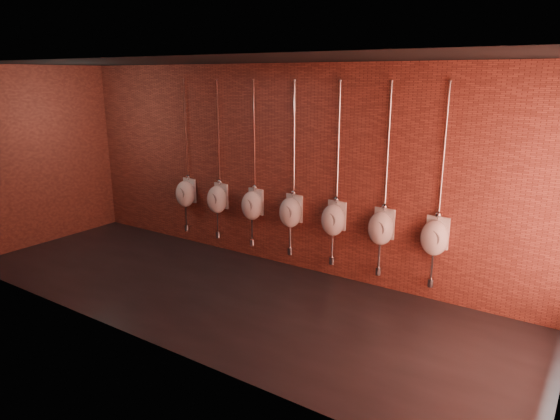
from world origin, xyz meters
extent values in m
plane|color=black|center=(0.00, 0.00, 0.00)|extent=(8.50, 8.50, 0.00)
cube|color=black|center=(0.00, 0.00, 3.20)|extent=(8.50, 3.00, 0.04)
cube|color=#9B4938|center=(0.00, 1.50, 1.60)|extent=(8.50, 0.04, 3.20)
cube|color=#9B4938|center=(0.00, -1.50, 1.60)|extent=(8.50, 0.04, 3.20)
cube|color=#9B4938|center=(-4.25, 0.00, 1.60)|extent=(0.04, 3.00, 3.20)
ellipsoid|color=white|center=(-2.00, 1.36, 0.94)|extent=(0.41, 0.36, 0.49)
cube|color=white|center=(-2.00, 1.48, 0.99)|extent=(0.32, 0.08, 0.44)
cylinder|color=#9A9A9A|center=(-2.00, 1.24, 0.97)|extent=(0.21, 0.05, 0.21)
cylinder|color=silver|center=(-2.00, 1.46, 2.07)|extent=(0.03, 0.03, 1.77)
sphere|color=silver|center=(-2.00, 1.45, 1.24)|extent=(0.09, 0.09, 0.09)
cylinder|color=silver|center=(-2.00, 1.46, 2.95)|extent=(0.06, 0.06, 0.01)
cylinder|color=silver|center=(-2.00, 1.36, 0.56)|extent=(0.03, 0.03, 0.40)
cylinder|color=silver|center=(-2.00, 1.36, 0.30)|extent=(0.09, 0.09, 0.12)
cylinder|color=silver|center=(-2.00, 1.44, 0.30)|extent=(0.03, 0.16, 0.03)
ellipsoid|color=white|center=(-1.24, 1.36, 0.94)|extent=(0.41, 0.36, 0.49)
cube|color=white|center=(-1.24, 1.48, 0.99)|extent=(0.32, 0.08, 0.44)
cylinder|color=#9A9A9A|center=(-1.24, 1.24, 0.97)|extent=(0.21, 0.05, 0.21)
cylinder|color=silver|center=(-1.24, 1.46, 2.07)|extent=(0.03, 0.03, 1.77)
sphere|color=silver|center=(-1.24, 1.45, 1.24)|extent=(0.09, 0.09, 0.09)
cylinder|color=silver|center=(-1.24, 1.46, 2.95)|extent=(0.06, 0.06, 0.01)
cylinder|color=silver|center=(-1.24, 1.36, 0.56)|extent=(0.03, 0.03, 0.40)
cylinder|color=silver|center=(-1.24, 1.36, 0.30)|extent=(0.09, 0.09, 0.12)
cylinder|color=silver|center=(-1.24, 1.44, 0.30)|extent=(0.03, 0.16, 0.03)
ellipsoid|color=white|center=(-0.48, 1.36, 0.94)|extent=(0.41, 0.36, 0.49)
cube|color=white|center=(-0.48, 1.48, 0.99)|extent=(0.32, 0.08, 0.44)
cylinder|color=#9A9A9A|center=(-0.48, 1.24, 0.97)|extent=(0.21, 0.05, 0.21)
cylinder|color=silver|center=(-0.48, 1.46, 2.07)|extent=(0.03, 0.03, 1.77)
sphere|color=silver|center=(-0.48, 1.45, 1.24)|extent=(0.09, 0.09, 0.09)
cylinder|color=silver|center=(-0.48, 1.46, 2.95)|extent=(0.06, 0.06, 0.01)
cylinder|color=silver|center=(-0.48, 1.36, 0.56)|extent=(0.03, 0.03, 0.40)
cylinder|color=silver|center=(-0.48, 1.36, 0.30)|extent=(0.09, 0.09, 0.12)
cylinder|color=silver|center=(-0.48, 1.44, 0.30)|extent=(0.03, 0.16, 0.03)
ellipsoid|color=white|center=(0.27, 1.36, 0.94)|extent=(0.41, 0.36, 0.49)
cube|color=white|center=(0.27, 1.48, 0.99)|extent=(0.32, 0.08, 0.44)
cylinder|color=#9A9A9A|center=(0.27, 1.24, 0.97)|extent=(0.21, 0.05, 0.21)
cylinder|color=silver|center=(0.27, 1.46, 2.07)|extent=(0.03, 0.03, 1.77)
sphere|color=silver|center=(0.27, 1.45, 1.24)|extent=(0.09, 0.09, 0.09)
cylinder|color=silver|center=(0.27, 1.46, 2.95)|extent=(0.06, 0.06, 0.01)
cylinder|color=silver|center=(0.27, 1.36, 0.56)|extent=(0.03, 0.03, 0.40)
cylinder|color=silver|center=(0.27, 1.36, 0.30)|extent=(0.09, 0.09, 0.12)
cylinder|color=silver|center=(0.27, 1.44, 0.30)|extent=(0.03, 0.16, 0.03)
ellipsoid|color=white|center=(1.03, 1.36, 0.94)|extent=(0.41, 0.36, 0.49)
cube|color=white|center=(1.03, 1.48, 0.99)|extent=(0.32, 0.08, 0.44)
cylinder|color=#9A9A9A|center=(1.03, 1.24, 0.97)|extent=(0.21, 0.05, 0.21)
cylinder|color=silver|center=(1.03, 1.46, 2.07)|extent=(0.03, 0.03, 1.77)
sphere|color=silver|center=(1.03, 1.45, 1.24)|extent=(0.09, 0.09, 0.09)
cylinder|color=silver|center=(1.03, 1.46, 2.95)|extent=(0.06, 0.06, 0.01)
cylinder|color=silver|center=(1.03, 1.36, 0.56)|extent=(0.03, 0.03, 0.40)
cylinder|color=silver|center=(1.03, 1.36, 0.30)|extent=(0.09, 0.09, 0.12)
cylinder|color=silver|center=(1.03, 1.44, 0.30)|extent=(0.03, 0.16, 0.03)
ellipsoid|color=white|center=(1.79, 1.36, 0.94)|extent=(0.41, 0.36, 0.49)
cube|color=white|center=(1.79, 1.48, 0.99)|extent=(0.32, 0.08, 0.44)
cylinder|color=#9A9A9A|center=(1.79, 1.24, 0.97)|extent=(0.21, 0.05, 0.21)
cylinder|color=silver|center=(1.79, 1.46, 2.07)|extent=(0.03, 0.03, 1.77)
sphere|color=silver|center=(1.79, 1.45, 1.24)|extent=(0.09, 0.09, 0.09)
cylinder|color=silver|center=(1.79, 1.46, 2.95)|extent=(0.06, 0.06, 0.01)
cylinder|color=silver|center=(1.79, 1.36, 0.56)|extent=(0.03, 0.03, 0.40)
cylinder|color=silver|center=(1.79, 1.36, 0.30)|extent=(0.09, 0.09, 0.12)
cylinder|color=silver|center=(1.79, 1.44, 0.30)|extent=(0.03, 0.16, 0.03)
ellipsoid|color=white|center=(2.54, 1.36, 0.94)|extent=(0.41, 0.36, 0.49)
cube|color=white|center=(2.54, 1.48, 0.99)|extent=(0.32, 0.08, 0.44)
cylinder|color=#9A9A9A|center=(2.54, 1.24, 0.97)|extent=(0.21, 0.05, 0.21)
cylinder|color=silver|center=(2.54, 1.46, 2.07)|extent=(0.03, 0.03, 1.77)
sphere|color=silver|center=(2.54, 1.45, 1.24)|extent=(0.09, 0.09, 0.09)
cylinder|color=silver|center=(2.54, 1.46, 2.95)|extent=(0.06, 0.06, 0.01)
cylinder|color=silver|center=(2.54, 1.36, 0.56)|extent=(0.03, 0.03, 0.40)
cylinder|color=silver|center=(2.54, 1.36, 0.30)|extent=(0.09, 0.09, 0.12)
cylinder|color=silver|center=(2.54, 1.44, 0.30)|extent=(0.03, 0.16, 0.03)
camera|label=1|loc=(4.34, -4.99, 3.02)|focal=32.00mm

